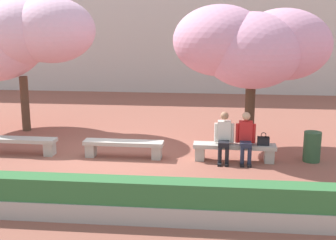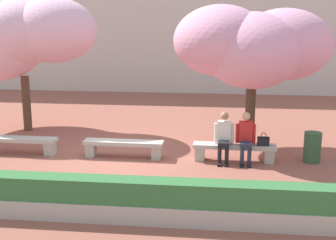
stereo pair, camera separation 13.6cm
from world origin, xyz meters
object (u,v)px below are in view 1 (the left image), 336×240
Objects in this scene: person_seated_left at (224,135)px; person_seated_right at (246,136)px; cherry_tree_secondary at (13,37)px; trash_bin at (312,147)px; cherry_tree_main at (250,46)px; stone_bench_center at (234,149)px; stone_bench_near_west at (124,146)px; handbag at (263,140)px; stone_bench_west_end at (18,143)px.

person_seated_left and person_seated_right have the same top height.
trash_bin is at bearing -15.14° from cherry_tree_secondary.
person_seated_left is 0.30× the size of cherry_tree_main.
stone_bench_center is 2.93m from cherry_tree_main.
cherry_tree_main reaches higher than trash_bin.
cherry_tree_main is (3.29, 1.38, 2.56)m from stone_bench_near_west.
stone_bench_center is at bearing 0.00° from stone_bench_near_west.
handbag is 2.71m from cherry_tree_main.
stone_bench_west_end is 0.49× the size of cherry_tree_main.
person_seated_left is 1.65× the size of trash_bin.
stone_bench_center is 0.48m from person_seated_right.
cherry_tree_secondary is at bearing 164.86° from trash_bin.
stone_bench_center is at bearing 168.93° from person_seated_right.
cherry_tree_secondary reaches higher than trash_bin.
cherry_tree_main is 0.86× the size of cherry_tree_secondary.
person_seated_right is at bearing -11.07° from stone_bench_center.
handbag reaches higher than stone_bench_near_west.
person_seated_left reaches higher than handbag.
cherry_tree_main is (0.38, 1.38, 2.56)m from stone_bench_center.
trash_bin is at bearing 9.10° from handbag.
person_seated_right is 0.25× the size of cherry_tree_secondary.
person_seated_right reaches higher than trash_bin.
cherry_tree_main is 5.58× the size of trash_bin.
stone_bench_near_west is 1.65× the size of person_seated_left.
person_seated_right reaches higher than stone_bench_west_end.
person_seated_left is (5.54, -0.05, 0.39)m from stone_bench_west_end.
stone_bench_near_west is at bearing -32.95° from cherry_tree_secondary.
handbag is at bearing -0.39° from stone_bench_near_west.
stone_bench_near_west is 4.90m from trash_bin.
handbag is (0.45, 0.03, -0.12)m from person_seated_right.
trash_bin is (1.26, 0.20, -0.19)m from handbag.
cherry_tree_main reaches higher than stone_bench_west_end.
person_seated_left reaches higher than stone_bench_near_west.
stone_bench_west_end is 2.72× the size of trash_bin.
stone_bench_west_end is 3.89m from cherry_tree_secondary.
person_seated_left reaches higher than trash_bin.
handbag is 0.08× the size of cherry_tree_main.
person_seated_right is at bearing -176.35° from handbag.
stone_bench_near_west is at bearing 178.84° from person_seated_left.
cherry_tree_main is at bearing 12.57° from stone_bench_west_end.
handbag is 0.07× the size of cherry_tree_secondary.
stone_bench_west_end is at bearing 180.00° from stone_bench_near_west.
person_seated_left is (-0.28, -0.05, 0.39)m from stone_bench_center.
cherry_tree_main is 3.19m from trash_bin.
trash_bin is (7.80, 0.18, 0.08)m from stone_bench_west_end.
trash_bin is (8.87, -2.40, -2.63)m from cherry_tree_secondary.
stone_bench_west_end is at bearing 179.78° from handbag.
stone_bench_near_west is at bearing 180.00° from stone_bench_center.
cherry_tree_main reaches higher than stone_bench_center.
stone_bench_west_end is 6.26× the size of handbag.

